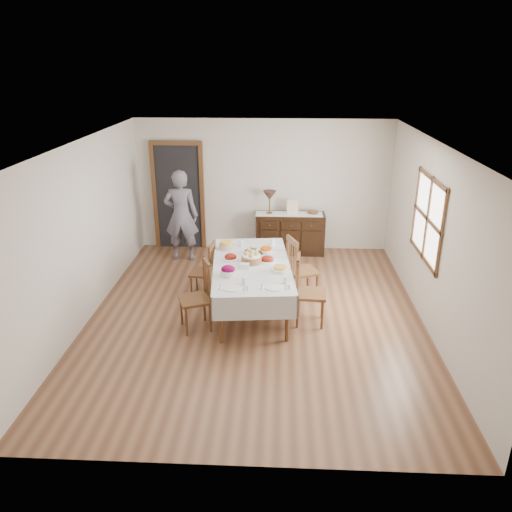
{
  "coord_description": "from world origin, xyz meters",
  "views": [
    {
      "loc": [
        0.34,
        -6.71,
        3.66
      ],
      "look_at": [
        0.0,
        0.1,
        0.95
      ],
      "focal_mm": 35.0,
      "sensor_mm": 36.0,
      "label": 1
    }
  ],
  "objects_px": {
    "chair_left_near": "(198,295)",
    "chair_right_near": "(307,290)",
    "chair_left_far": "(205,270)",
    "sideboard": "(290,233)",
    "table_lamp": "(270,196)",
    "chair_right_far": "(300,268)",
    "dining_table": "(251,269)",
    "person": "(181,213)"
  },
  "relations": [
    {
      "from": "dining_table",
      "to": "chair_right_near",
      "type": "bearing_deg",
      "value": -28.82
    },
    {
      "from": "chair_right_near",
      "to": "chair_right_far",
      "type": "height_order",
      "value": "chair_right_near"
    },
    {
      "from": "chair_left_near",
      "to": "chair_left_far",
      "type": "relative_size",
      "value": 1.12
    },
    {
      "from": "dining_table",
      "to": "person",
      "type": "height_order",
      "value": "person"
    },
    {
      "from": "dining_table",
      "to": "sideboard",
      "type": "distance_m",
      "value": 2.59
    },
    {
      "from": "dining_table",
      "to": "chair_right_near",
      "type": "xyz_separation_m",
      "value": [
        0.83,
        -0.36,
        -0.15
      ]
    },
    {
      "from": "chair_left_near",
      "to": "chair_right_near",
      "type": "relative_size",
      "value": 0.98
    },
    {
      "from": "chair_left_near",
      "to": "chair_right_near",
      "type": "distance_m",
      "value": 1.57
    },
    {
      "from": "table_lamp",
      "to": "chair_right_far",
      "type": "bearing_deg",
      "value": -75.15
    },
    {
      "from": "chair_left_far",
      "to": "chair_right_near",
      "type": "height_order",
      "value": "chair_right_near"
    },
    {
      "from": "dining_table",
      "to": "person",
      "type": "distance_m",
      "value": 2.53
    },
    {
      "from": "chair_left_near",
      "to": "sideboard",
      "type": "height_order",
      "value": "chair_left_near"
    },
    {
      "from": "dining_table",
      "to": "chair_left_near",
      "type": "xyz_separation_m",
      "value": [
        -0.72,
        -0.59,
        -0.16
      ]
    },
    {
      "from": "chair_left_far",
      "to": "sideboard",
      "type": "xyz_separation_m",
      "value": [
        1.41,
        2.04,
        -0.06
      ]
    },
    {
      "from": "dining_table",
      "to": "chair_left_near",
      "type": "height_order",
      "value": "chair_left_near"
    },
    {
      "from": "chair_right_far",
      "to": "person",
      "type": "height_order",
      "value": "person"
    },
    {
      "from": "chair_left_near",
      "to": "chair_left_far",
      "type": "xyz_separation_m",
      "value": [
        -0.06,
        1.05,
        -0.06
      ]
    },
    {
      "from": "person",
      "to": "table_lamp",
      "type": "xyz_separation_m",
      "value": [
        1.66,
        0.44,
        0.23
      ]
    },
    {
      "from": "chair_right_near",
      "to": "table_lamp",
      "type": "xyz_separation_m",
      "value": [
        -0.62,
        2.85,
        0.63
      ]
    },
    {
      "from": "chair_left_far",
      "to": "sideboard",
      "type": "height_order",
      "value": "chair_left_far"
    },
    {
      "from": "chair_left_far",
      "to": "table_lamp",
      "type": "height_order",
      "value": "table_lamp"
    },
    {
      "from": "sideboard",
      "to": "person",
      "type": "height_order",
      "value": "person"
    },
    {
      "from": "chair_right_near",
      "to": "chair_right_far",
      "type": "bearing_deg",
      "value": 10.08
    },
    {
      "from": "person",
      "to": "table_lamp",
      "type": "height_order",
      "value": "person"
    },
    {
      "from": "sideboard",
      "to": "table_lamp",
      "type": "relative_size",
      "value": 2.93
    },
    {
      "from": "chair_left_near",
      "to": "person",
      "type": "bearing_deg",
      "value": 173.16
    },
    {
      "from": "chair_left_near",
      "to": "sideboard",
      "type": "relative_size",
      "value": 0.76
    },
    {
      "from": "sideboard",
      "to": "person",
      "type": "xyz_separation_m",
      "value": [
        -2.08,
        -0.44,
        0.53
      ]
    },
    {
      "from": "chair_left_near",
      "to": "person",
      "type": "distance_m",
      "value": 2.78
    },
    {
      "from": "dining_table",
      "to": "chair_left_far",
      "type": "height_order",
      "value": "chair_left_far"
    },
    {
      "from": "chair_left_near",
      "to": "chair_right_far",
      "type": "height_order",
      "value": "chair_right_far"
    },
    {
      "from": "chair_right_near",
      "to": "table_lamp",
      "type": "distance_m",
      "value": 2.98
    },
    {
      "from": "dining_table",
      "to": "chair_left_far",
      "type": "distance_m",
      "value": 0.93
    },
    {
      "from": "person",
      "to": "chair_right_near",
      "type": "bearing_deg",
      "value": 133.1
    },
    {
      "from": "dining_table",
      "to": "table_lamp",
      "type": "bearing_deg",
      "value": 79.64
    },
    {
      "from": "chair_left_near",
      "to": "person",
      "type": "height_order",
      "value": "person"
    },
    {
      "from": "sideboard",
      "to": "chair_left_far",
      "type": "bearing_deg",
      "value": -124.6
    },
    {
      "from": "person",
      "to": "dining_table",
      "type": "bearing_deg",
      "value": 124.93
    },
    {
      "from": "sideboard",
      "to": "person",
      "type": "bearing_deg",
      "value": -168.03
    },
    {
      "from": "chair_left_far",
      "to": "chair_right_far",
      "type": "height_order",
      "value": "chair_right_far"
    },
    {
      "from": "dining_table",
      "to": "person",
      "type": "relative_size",
      "value": 1.26
    },
    {
      "from": "dining_table",
      "to": "chair_right_far",
      "type": "xyz_separation_m",
      "value": [
        0.75,
        0.45,
        -0.15
      ]
    }
  ]
}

